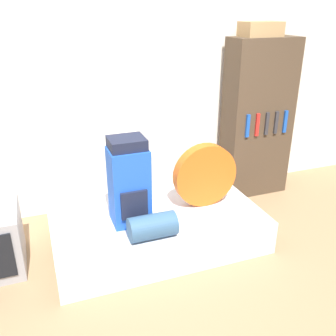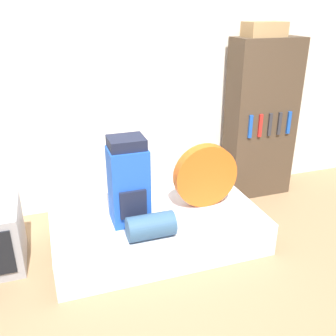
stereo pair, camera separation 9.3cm
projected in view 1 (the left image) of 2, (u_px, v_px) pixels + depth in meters
ground_plane at (184, 287)px, 3.09m from camera, size 16.00×16.00×0.00m
wall_back at (127, 91)px, 4.01m from camera, size 8.00×0.05×2.60m
bed at (157, 227)px, 3.63m from camera, size 1.96×1.13×0.32m
backpack at (129, 182)px, 3.29m from camera, size 0.33×0.32×0.80m
tent_bag at (205, 175)px, 3.61m from camera, size 0.63×0.11×0.63m
sleeping_roll at (152, 226)px, 3.15m from camera, size 0.40×0.21×0.21m
bookshelf at (257, 119)px, 4.39m from camera, size 0.78×0.39×1.84m
cardboard_box at (261, 29)px, 3.98m from camera, size 0.42×0.27×0.15m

